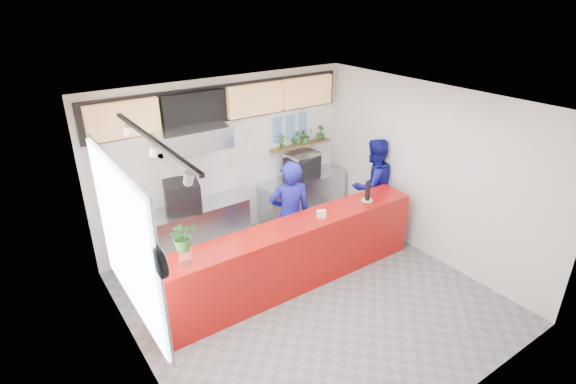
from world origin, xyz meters
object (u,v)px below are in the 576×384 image
panini_oven (182,196)px  service_counter (294,255)px  staff_center (290,215)px  staff_right (373,186)px  espresso_machine (302,167)px  pepper_mill (368,191)px

panini_oven → service_counter: bearing=-45.3°
staff_center → staff_right: 2.01m
service_counter → staff_right: 2.42m
espresso_machine → pepper_mill: 1.84m
staff_center → espresso_machine: bearing=-108.8°
staff_right → pepper_mill: size_ratio=5.81×
staff_center → panini_oven: bearing=-19.6°
panini_oven → staff_right: staff_right is taller
service_counter → panini_oven: bearing=119.9°
panini_oven → staff_right: bearing=-4.4°
service_counter → panini_oven: panini_oven is taller
service_counter → staff_center: bearing=60.7°
staff_center → pepper_mill: size_ratio=5.93×
staff_right → staff_center: bearing=10.0°
staff_center → pepper_mill: bearing=179.5°
service_counter → pepper_mill: 1.66m
staff_right → pepper_mill: 1.11m
panini_oven → staff_center: (1.33, -1.28, -0.21)m
service_counter → pepper_mill: size_ratio=14.10×
panini_oven → staff_center: size_ratio=0.30×
service_counter → pepper_mill: bearing=-1.3°
staff_right → espresso_machine: bearing=-48.4°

